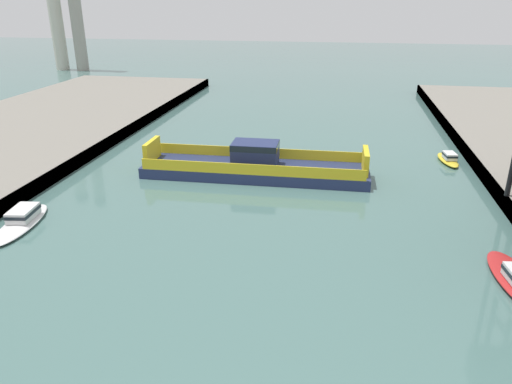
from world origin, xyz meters
TOP-DOWN VIEW (x-y plane):
  - chain_ferry at (-1.73, 37.39)m, footprint 23.31×6.05m
  - moored_boat_near_left at (-18.44, 22.50)m, footprint 3.45×8.12m
  - moored_boat_mid_left at (18.92, 45.46)m, footprint 2.35×5.44m

SIDE VIEW (x-z plane):
  - moored_boat_mid_left at x=18.92m, z-range -0.16..1.08m
  - moored_boat_near_left at x=-18.44m, z-range -0.17..1.17m
  - chain_ferry at x=-1.73m, z-range -0.72..2.90m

